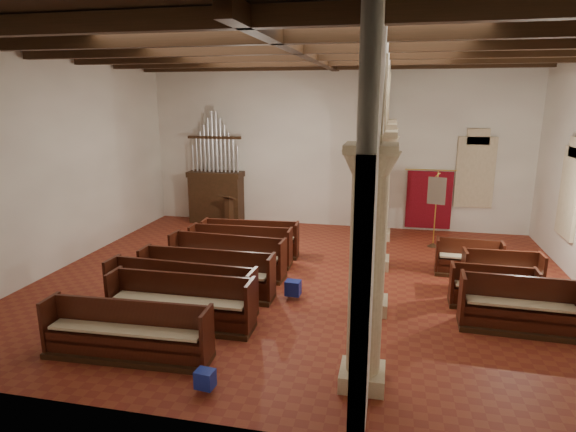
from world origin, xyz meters
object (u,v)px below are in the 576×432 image
Objects in this scene: nave_pew_0 at (128,340)px; aisle_pew_0 at (518,313)px; pipe_organ at (216,188)px; processional_banner at (435,223)px; lectern at (229,215)px.

aisle_pew_0 is at bearing 18.08° from nave_pew_0.
pipe_organ is at bearing 99.04° from nave_pew_0.
nave_pew_0 is 1.36× the size of aisle_pew_0.
pipe_organ reaches higher than nave_pew_0.
pipe_organ is 1.77× the size of processional_banner.
processional_banner is (7.26, -0.68, 0.26)m from lectern.
processional_banner is at bearing 15.54° from lectern.
processional_banner is at bearing 104.53° from aisle_pew_0.
processional_banner is 10.43m from nave_pew_0.
pipe_organ is 1.46m from lectern.
pipe_organ is 1.37× the size of nave_pew_0.
aisle_pew_0 is (9.34, -7.33, -0.99)m from pipe_organ.
processional_banner is at bearing 52.09° from nave_pew_0.
nave_pew_0 is at bearing -110.39° from processional_banner.
nave_pew_0 is at bearing -78.93° from pipe_organ.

